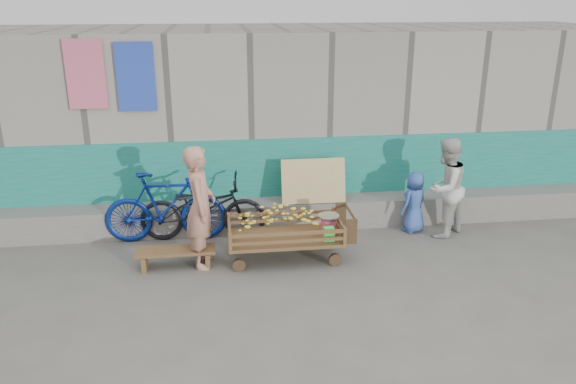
{
  "coord_description": "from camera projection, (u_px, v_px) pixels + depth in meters",
  "views": [
    {
      "loc": [
        -1.15,
        -5.93,
        3.54
      ],
      "look_at": [
        -0.23,
        1.2,
        1.0
      ],
      "focal_mm": 35.0,
      "sensor_mm": 36.0,
      "label": 1
    }
  ],
  "objects": [
    {
      "name": "vendor_man",
      "position": [
        200.0,
        207.0,
        7.51
      ],
      "size": [
        0.44,
        0.64,
        1.69
      ],
      "primitive_type": "imported",
      "rotation": [
        0.0,
        0.0,
        1.52
      ],
      "color": "tan",
      "rests_on": "ground"
    },
    {
      "name": "building_wall",
      "position": [
        281.0,
        115.0,
        10.16
      ],
      "size": [
        12.0,
        3.5,
        3.0
      ],
      "color": "gray",
      "rests_on": "ground"
    },
    {
      "name": "bicycle_dark",
      "position": [
        203.0,
        208.0,
        8.44
      ],
      "size": [
        1.92,
        0.79,
        0.99
      ],
      "primitive_type": "imported",
      "rotation": [
        0.0,
        0.0,
        1.5
      ],
      "color": "black",
      "rests_on": "ground"
    },
    {
      "name": "banana_cart",
      "position": [
        283.0,
        226.0,
        7.77
      ],
      "size": [
        1.74,
        0.79,
        0.74
      ],
      "color": "brown",
      "rests_on": "ground"
    },
    {
      "name": "woman",
      "position": [
        445.0,
        188.0,
        8.5
      ],
      "size": [
        0.95,
        0.92,
        1.54
      ],
      "primitive_type": "imported",
      "rotation": [
        0.0,
        0.0,
        3.8
      ],
      "color": "beige",
      "rests_on": "ground"
    },
    {
      "name": "bicycle_blue",
      "position": [
        166.0,
        207.0,
        8.36
      ],
      "size": [
        1.82,
        0.55,
        1.09
      ],
      "primitive_type": "imported",
      "rotation": [
        0.0,
        0.0,
        1.55
      ],
      "color": "navy",
      "rests_on": "ground"
    },
    {
      "name": "ground",
      "position": [
        319.0,
        300.0,
        6.86
      ],
      "size": [
        80.0,
        80.0,
        0.0
      ],
      "primitive_type": "plane",
      "color": "#56554E",
      "rests_on": "ground"
    },
    {
      "name": "child",
      "position": [
        414.0,
        202.0,
        8.73
      ],
      "size": [
        0.56,
        0.51,
        0.97
      ],
      "primitive_type": "imported",
      "rotation": [
        0.0,
        0.0,
        3.69
      ],
      "color": "#3655A9",
      "rests_on": "ground"
    },
    {
      "name": "bench",
      "position": [
        176.0,
        254.0,
        7.65
      ],
      "size": [
        1.06,
        0.32,
        0.27
      ],
      "color": "brown",
      "rests_on": "ground"
    }
  ]
}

